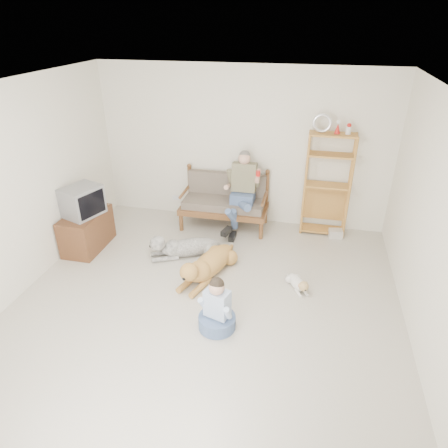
% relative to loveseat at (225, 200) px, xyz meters
% --- Properties ---
extents(floor, '(5.50, 5.50, 0.00)m').
position_rel_loveseat_xyz_m(floor, '(0.23, -2.43, -0.49)').
color(floor, beige).
rests_on(floor, ground).
extents(ceiling, '(5.50, 5.50, 0.00)m').
position_rel_loveseat_xyz_m(ceiling, '(0.23, -2.43, 2.21)').
color(ceiling, white).
rests_on(ceiling, ground).
extents(wall_back, '(5.00, 0.00, 5.00)m').
position_rel_loveseat_xyz_m(wall_back, '(0.23, 0.32, 0.86)').
color(wall_back, silver).
rests_on(wall_back, ground).
extents(wall_left, '(0.00, 5.50, 5.50)m').
position_rel_loveseat_xyz_m(wall_left, '(-2.27, -2.43, 0.86)').
color(wall_left, silver).
rests_on(wall_left, ground).
extents(wall_right, '(0.00, 5.50, 5.50)m').
position_rel_loveseat_xyz_m(wall_right, '(2.73, -2.43, 0.86)').
color(wall_right, silver).
rests_on(wall_right, ground).
extents(loveseat, '(1.50, 0.71, 0.95)m').
position_rel_loveseat_xyz_m(loveseat, '(0.00, 0.00, 0.00)').
color(loveseat, brown).
rests_on(loveseat, ground).
extents(man, '(0.53, 0.76, 1.24)m').
position_rel_loveseat_xyz_m(man, '(0.31, -0.22, 0.16)').
color(man, slate).
rests_on(man, loveseat).
extents(etagere, '(0.77, 0.34, 2.03)m').
position_rel_loveseat_xyz_m(etagere, '(1.70, 0.12, 0.41)').
color(etagere, '#C6853E').
rests_on(etagere, ground).
extents(book_stack, '(0.24, 0.19, 0.14)m').
position_rel_loveseat_xyz_m(book_stack, '(1.94, -0.04, -0.42)').
color(book_stack, silver).
rests_on(book_stack, ground).
extents(tv_stand, '(0.51, 0.90, 0.60)m').
position_rel_loveseat_xyz_m(tv_stand, '(-1.99, -1.24, -0.19)').
color(tv_stand, brown).
rests_on(tv_stand, ground).
extents(crt_tv, '(0.60, 0.67, 0.46)m').
position_rel_loveseat_xyz_m(crt_tv, '(-1.96, -1.26, 0.34)').
color(crt_tv, slate).
rests_on(crt_tv, tv_stand).
extents(wall_outlet, '(0.12, 0.02, 0.08)m').
position_rel_loveseat_xyz_m(wall_outlet, '(-1.02, 0.30, -0.19)').
color(wall_outlet, silver).
rests_on(wall_outlet, ground).
extents(golden_retriever, '(0.67, 1.43, 0.45)m').
position_rel_loveseat_xyz_m(golden_retriever, '(0.10, -1.60, -0.30)').
color(golden_retriever, '#C18243').
rests_on(golden_retriever, ground).
extents(shaggy_dog, '(1.21, 0.71, 0.40)m').
position_rel_loveseat_xyz_m(shaggy_dog, '(-0.40, -1.16, -0.33)').
color(shaggy_dog, silver).
rests_on(shaggy_dog, ground).
extents(terrier, '(0.34, 0.52, 0.22)m').
position_rel_loveseat_xyz_m(terrier, '(1.40, -1.64, -0.39)').
color(terrier, white).
rests_on(terrier, ground).
extents(child, '(0.45, 0.45, 0.71)m').
position_rel_loveseat_xyz_m(child, '(0.48, -2.62, -0.23)').
color(child, slate).
rests_on(child, ground).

